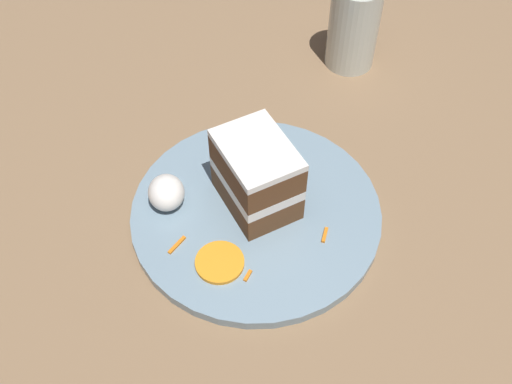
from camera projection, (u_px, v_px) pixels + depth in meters
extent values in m
plane|color=black|center=(266.00, 229.00, 0.76)|extent=(6.00, 6.00, 0.00)
cube|color=#846647|center=(266.00, 220.00, 0.74)|extent=(1.08, 1.09, 0.04)
cylinder|color=gray|center=(256.00, 213.00, 0.72)|extent=(0.30, 0.30, 0.01)
cube|color=brown|center=(257.00, 191.00, 0.71)|extent=(0.12, 0.10, 0.04)
cube|color=white|center=(257.00, 177.00, 0.69)|extent=(0.12, 0.10, 0.01)
cube|color=brown|center=(257.00, 163.00, 0.67)|extent=(0.12, 0.10, 0.04)
cube|color=white|center=(257.00, 150.00, 0.65)|extent=(0.12, 0.10, 0.01)
ellipsoid|color=white|center=(166.00, 193.00, 0.70)|extent=(0.05, 0.04, 0.04)
cylinder|color=orange|center=(220.00, 262.00, 0.66)|extent=(0.05, 0.05, 0.01)
cube|color=orange|center=(230.00, 162.00, 0.76)|extent=(0.02, 0.02, 0.00)
cube|color=orange|center=(248.00, 276.00, 0.65)|extent=(0.01, 0.01, 0.00)
cube|color=orange|center=(177.00, 245.00, 0.68)|extent=(0.02, 0.02, 0.00)
cube|color=orange|center=(325.00, 235.00, 0.69)|extent=(0.02, 0.01, 0.00)
cylinder|color=beige|center=(354.00, 26.00, 0.85)|extent=(0.07, 0.07, 0.13)
cylinder|color=silver|center=(350.00, 49.00, 0.89)|extent=(0.06, 0.06, 0.04)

